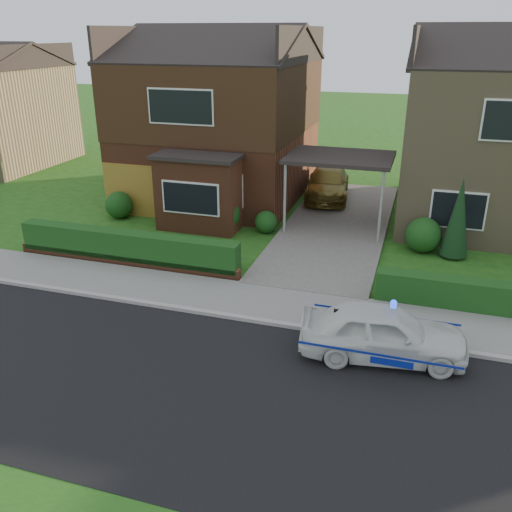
% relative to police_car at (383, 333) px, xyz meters
% --- Properties ---
extents(ground, '(120.00, 120.00, 0.00)m').
position_rel_police_car_xyz_m(ground, '(-2.48, -2.40, -0.64)').
color(ground, '#195015').
rests_on(ground, ground).
extents(road, '(60.00, 6.00, 0.02)m').
position_rel_police_car_xyz_m(road, '(-2.48, -2.40, -0.64)').
color(road, black).
rests_on(road, ground).
extents(kerb, '(60.00, 0.16, 0.12)m').
position_rel_police_car_xyz_m(kerb, '(-2.48, 0.65, -0.58)').
color(kerb, '#9E9993').
rests_on(kerb, ground).
extents(sidewalk, '(60.00, 2.00, 0.10)m').
position_rel_police_car_xyz_m(sidewalk, '(-2.48, 1.70, -0.59)').
color(sidewalk, slate).
rests_on(sidewalk, ground).
extents(driveway, '(3.80, 12.00, 0.12)m').
position_rel_police_car_xyz_m(driveway, '(-2.48, 8.60, -0.58)').
color(driveway, '#666059').
rests_on(driveway, ground).
extents(house_left, '(7.50, 9.53, 7.25)m').
position_rel_police_car_xyz_m(house_left, '(-8.26, 11.50, 3.17)').
color(house_left, brown).
rests_on(house_left, ground).
extents(house_right, '(7.50, 8.06, 7.25)m').
position_rel_police_car_xyz_m(house_right, '(3.32, 11.59, 3.02)').
color(house_right, '#927D59').
rests_on(house_right, ground).
extents(carport_link, '(3.80, 3.00, 2.77)m').
position_rel_police_car_xyz_m(carport_link, '(-2.48, 8.55, 2.02)').
color(carport_link, black).
rests_on(carport_link, ground).
extents(garage_door, '(2.20, 0.10, 2.10)m').
position_rel_police_car_xyz_m(garage_door, '(-10.73, 7.56, 0.41)').
color(garage_door, brown).
rests_on(garage_door, ground).
extents(dwarf_wall, '(7.70, 0.25, 0.36)m').
position_rel_police_car_xyz_m(dwarf_wall, '(-8.28, 2.90, -0.46)').
color(dwarf_wall, brown).
rests_on(dwarf_wall, ground).
extents(hedge_left, '(7.50, 0.55, 0.90)m').
position_rel_police_car_xyz_m(hedge_left, '(-8.28, 3.05, -0.64)').
color(hedge_left, '#123A15').
rests_on(hedge_left, ground).
extents(shrub_left_far, '(1.08, 1.08, 1.08)m').
position_rel_police_car_xyz_m(shrub_left_far, '(-10.98, 7.10, -0.10)').
color(shrub_left_far, '#123A15').
rests_on(shrub_left_far, ground).
extents(shrub_left_mid, '(1.32, 1.32, 1.32)m').
position_rel_police_car_xyz_m(shrub_left_mid, '(-6.48, 6.90, 0.02)').
color(shrub_left_mid, '#123A15').
rests_on(shrub_left_mid, ground).
extents(shrub_left_near, '(0.84, 0.84, 0.84)m').
position_rel_police_car_xyz_m(shrub_left_near, '(-4.88, 7.20, -0.22)').
color(shrub_left_near, '#123A15').
rests_on(shrub_left_near, ground).
extents(shrub_right_near, '(1.20, 1.20, 1.20)m').
position_rel_police_car_xyz_m(shrub_right_near, '(0.72, 7.00, -0.04)').
color(shrub_right_near, '#123A15').
rests_on(shrub_right_near, ground).
extents(conifer_a, '(0.90, 0.90, 2.60)m').
position_rel_police_car_xyz_m(conifer_a, '(1.72, 6.80, 0.66)').
color(conifer_a, black).
rests_on(conifer_a, ground).
extents(police_car, '(3.46, 3.92, 1.44)m').
position_rel_police_car_xyz_m(police_car, '(0.00, 0.00, 0.00)').
color(police_car, white).
rests_on(police_car, ground).
extents(driveway_car, '(2.31, 4.57, 1.27)m').
position_rel_police_car_xyz_m(driveway_car, '(-3.48, 12.10, 0.12)').
color(driveway_car, olive).
rests_on(driveway_car, driveway).
extents(potted_plant_a, '(0.42, 0.32, 0.74)m').
position_rel_police_car_xyz_m(potted_plant_a, '(-11.34, 3.60, -0.27)').
color(potted_plant_a, gray).
rests_on(potted_plant_a, ground).
extents(potted_plant_b, '(0.57, 0.53, 0.84)m').
position_rel_police_car_xyz_m(potted_plant_b, '(-9.62, 3.60, -0.22)').
color(potted_plant_b, gray).
rests_on(potted_plant_b, ground).
extents(potted_plant_c, '(0.55, 0.55, 0.73)m').
position_rel_police_car_xyz_m(potted_plant_c, '(-4.98, 3.82, -0.27)').
color(potted_plant_c, gray).
rests_on(potted_plant_c, ground).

